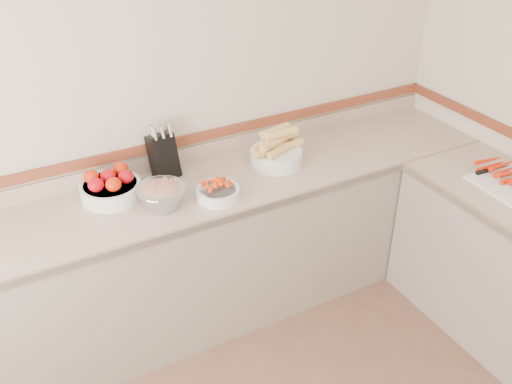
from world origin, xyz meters
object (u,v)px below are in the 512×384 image
tomato_bowl (111,187)px  rhubarb_bowl (162,195)px  knife_block (163,155)px  corn_bowl (277,152)px  cherry_tomato_bowl (218,191)px

tomato_bowl → rhubarb_bowl: size_ratio=1.23×
knife_block → tomato_bowl: 0.35m
corn_bowl → rhubarb_bowl: corn_bowl is taller
cherry_tomato_bowl → corn_bowl: corn_bowl is taller
cherry_tomato_bowl → rhubarb_bowl: rhubarb_bowl is taller
tomato_bowl → cherry_tomato_bowl: tomato_bowl is taller
knife_block → corn_bowl: knife_block is taller
tomato_bowl → corn_bowl: size_ratio=0.96×
tomato_bowl → corn_bowl: corn_bowl is taller
cherry_tomato_bowl → corn_bowl: (0.47, 0.18, 0.04)m
tomato_bowl → cherry_tomato_bowl: (0.50, -0.28, -0.02)m
corn_bowl → rhubarb_bowl: bearing=-170.3°
knife_block → tomato_bowl: bearing=-166.2°
knife_block → rhubarb_bowl: (-0.13, -0.31, -0.06)m
corn_bowl → rhubarb_bowl: (-0.77, -0.13, -0.00)m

